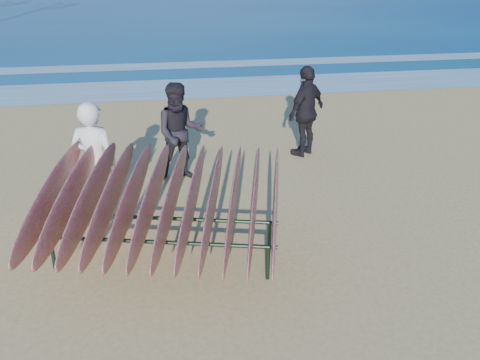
{
  "coord_description": "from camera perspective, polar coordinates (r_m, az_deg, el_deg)",
  "views": [
    {
      "loc": [
        -1.06,
        -5.92,
        4.07
      ],
      "look_at": [
        0.0,
        0.8,
        0.95
      ],
      "focal_mm": 38.0,
      "sensor_mm": 36.0,
      "label": 1
    }
  ],
  "objects": [
    {
      "name": "person_white",
      "position": [
        8.28,
        -15.96,
        1.86
      ],
      "size": [
        0.84,
        0.67,
        1.99
      ],
      "primitive_type": "imported",
      "rotation": [
        0.0,
        0.0,
        2.84
      ],
      "color": "silver",
      "rests_on": "ground"
    },
    {
      "name": "foam_far",
      "position": [
        19.86,
        -5.86,
        12.72
      ],
      "size": [
        160.0,
        160.0,
        0.0
      ],
      "primitive_type": "plane",
      "color": "white",
      "rests_on": "ground"
    },
    {
      "name": "person_dark_b",
      "position": [
        10.78,
        7.45,
        7.65
      ],
      "size": [
        1.16,
        1.07,
        1.91
      ],
      "primitive_type": "imported",
      "rotation": [
        0.0,
        0.0,
        3.83
      ],
      "color": "black",
      "rests_on": "ground"
    },
    {
      "name": "foam_near",
      "position": [
        16.46,
        -5.08,
        10.27
      ],
      "size": [
        160.0,
        160.0,
        0.0
      ],
      "primitive_type": "plane",
      "color": "white",
      "rests_on": "ground"
    },
    {
      "name": "surfboard_rack",
      "position": [
        6.96,
        -8.9,
        -2.5
      ],
      "size": [
        3.71,
        3.35,
        1.52
      ],
      "rotation": [
        0.0,
        0.0,
        -0.24
      ],
      "color": "black",
      "rests_on": "ground"
    },
    {
      "name": "person_dark_a",
      "position": [
        9.51,
        -6.75,
        5.28
      ],
      "size": [
        0.96,
        0.77,
        1.88
      ],
      "primitive_type": "imported",
      "rotation": [
        0.0,
        0.0,
        0.06
      ],
      "color": "black",
      "rests_on": "ground"
    },
    {
      "name": "ground",
      "position": [
        7.26,
        1.0,
        -9.46
      ],
      "size": [
        120.0,
        120.0,
        0.0
      ],
      "primitive_type": "plane",
      "color": "tan",
      "rests_on": "ground"
    }
  ]
}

